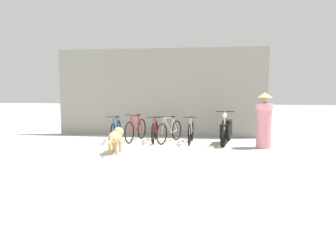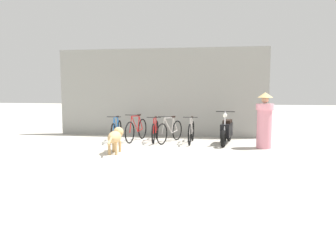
# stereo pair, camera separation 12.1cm
# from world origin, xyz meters

# --- Properties ---
(ground_plane) EXTENTS (60.00, 60.00, 0.00)m
(ground_plane) POSITION_xyz_m (0.00, 0.00, 0.00)
(ground_plane) COLOR #B7B2A5
(shop_wall_back) EXTENTS (7.76, 0.20, 3.22)m
(shop_wall_back) POSITION_xyz_m (0.00, 3.67, 1.61)
(shop_wall_back) COLOR gray
(shop_wall_back) RESTS_ON ground
(bicycle_0) EXTENTS (0.46, 1.70, 0.86)m
(bicycle_0) POSITION_xyz_m (-1.24, 2.17, 0.35)
(bicycle_0) COLOR black
(bicycle_0) RESTS_ON ground
(bicycle_1) EXTENTS (0.46, 1.76, 0.92)m
(bicycle_1) POSITION_xyz_m (-0.58, 2.31, 0.38)
(bicycle_1) COLOR black
(bicycle_1) RESTS_ON ground
(bicycle_2) EXTENTS (0.46, 1.67, 0.85)m
(bicycle_2) POSITION_xyz_m (0.05, 2.35, 0.35)
(bicycle_2) COLOR black
(bicycle_2) RESTS_ON ground
(bicycle_3) EXTENTS (0.65, 1.65, 0.88)m
(bicycle_3) POSITION_xyz_m (0.58, 2.21, 0.37)
(bicycle_3) COLOR black
(bicycle_3) RESTS_ON ground
(bicycle_4) EXTENTS (0.46, 1.65, 0.88)m
(bicycle_4) POSITION_xyz_m (1.28, 2.19, 0.36)
(bicycle_4) COLOR black
(bicycle_4) RESTS_ON ground
(motorcycle) EXTENTS (0.58, 1.76, 1.07)m
(motorcycle) POSITION_xyz_m (2.40, 2.15, 0.41)
(motorcycle) COLOR black
(motorcycle) RESTS_ON ground
(stray_dog) EXTENTS (0.36, 1.19, 0.68)m
(stray_dog) POSITION_xyz_m (-0.63, 0.22, 0.44)
(stray_dog) COLOR tan
(stray_dog) RESTS_ON ground
(person_in_robes) EXTENTS (0.61, 0.61, 1.65)m
(person_in_robes) POSITION_xyz_m (3.48, 1.58, 0.84)
(person_in_robes) COLOR pink
(person_in_robes) RESTS_ON ground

